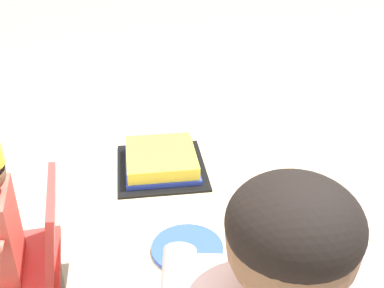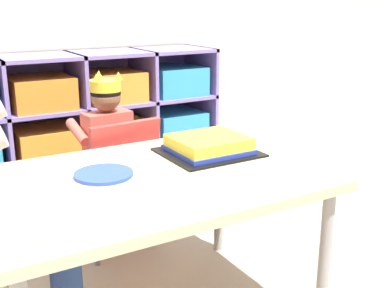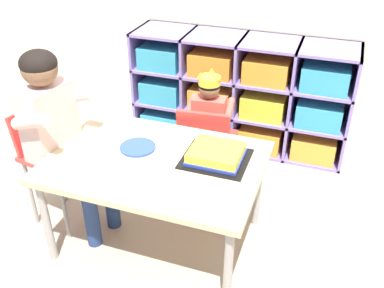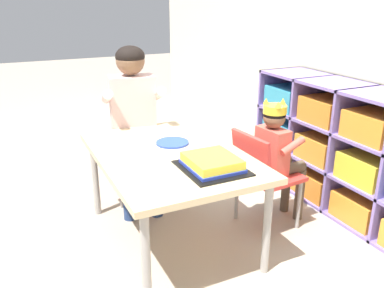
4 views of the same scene
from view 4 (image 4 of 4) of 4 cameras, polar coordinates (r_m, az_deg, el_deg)
name	(u,v)px [view 4 (image 4 of 4)]	position (r m, az deg, el deg)	size (l,w,h in m)	color
ground	(171,239)	(2.55, -2.92, -13.15)	(16.00, 16.00, 0.00)	tan
storage_cubby_shelf	(350,155)	(2.92, 21.30, -1.40)	(1.64, 0.40, 0.85)	#7F6BB2
activity_table	(170,161)	(2.31, -3.14, -2.40)	(1.12, 0.78, 0.56)	#D1B789
classroom_chair_blue	(262,172)	(2.54, 9.86, -3.85)	(0.39, 0.37, 0.64)	red
child_with_crown	(277,148)	(2.56, 11.93, -0.54)	(0.31, 0.31, 0.83)	#D15647
classroom_chair_adult_side	(133,135)	(2.92, -8.26, 1.26)	(0.39, 0.36, 0.73)	red
adult_helper_seated	(134,109)	(2.74, -8.16, 4.90)	(0.46, 0.44, 1.10)	beige
birthday_cake_on_tray	(212,164)	(2.07, 2.83, -2.78)	(0.35, 0.31, 0.07)	black
paper_plate_stack	(172,143)	(2.43, -2.78, 0.19)	(0.20, 0.20, 0.01)	blue
paper_napkin_square	(131,169)	(2.10, -8.56, -3.46)	(0.14, 0.14, 0.00)	white
fork_near_cake_tray	(161,192)	(1.84, -4.31, -6.71)	(0.10, 0.09, 0.00)	white
fork_at_table_front_edge	(177,129)	(2.70, -2.12, 2.14)	(0.05, 0.14, 0.00)	white
fork_by_napkin	(102,136)	(2.61, -12.54, 1.06)	(0.07, 0.12, 0.00)	white
fork_near_child_seat	(125,147)	(2.39, -9.38, -0.49)	(0.14, 0.07, 0.00)	white
fork_beside_plate_stack	(142,131)	(2.68, -7.07, 1.88)	(0.07, 0.12, 0.00)	white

